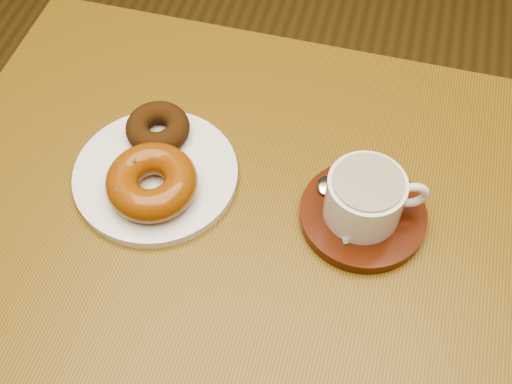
% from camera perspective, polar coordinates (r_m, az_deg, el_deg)
% --- Properties ---
extents(cafe_table, '(0.87, 0.66, 0.81)m').
position_cam_1_polar(cafe_table, '(0.99, -1.13, -4.68)').
color(cafe_table, brown).
rests_on(cafe_table, ground).
extents(donut_plate, '(0.28, 0.28, 0.01)m').
position_cam_1_polar(donut_plate, '(0.90, -8.89, 1.52)').
color(donut_plate, white).
rests_on(donut_plate, cafe_table).
extents(donut_cinnamon, '(0.11, 0.11, 0.03)m').
position_cam_1_polar(donut_cinnamon, '(0.92, -8.73, 5.66)').
color(donut_cinnamon, '#361D0A').
rests_on(donut_cinnamon, donut_plate).
extents(donut_caramel, '(0.14, 0.14, 0.05)m').
position_cam_1_polar(donut_caramel, '(0.86, -9.26, 0.88)').
color(donut_caramel, brown).
rests_on(donut_caramel, donut_plate).
extents(saucer, '(0.20, 0.20, 0.02)m').
position_cam_1_polar(saucer, '(0.86, 9.46, -2.05)').
color(saucer, '#3E1508').
rests_on(saucer, cafe_table).
extents(coffee_cup, '(0.13, 0.10, 0.07)m').
position_cam_1_polar(coffee_cup, '(0.82, 9.77, -0.45)').
color(coffee_cup, white).
rests_on(coffee_cup, saucer).
extents(teaspoon, '(0.06, 0.10, 0.01)m').
position_cam_1_polar(teaspoon, '(0.86, 6.43, 0.09)').
color(teaspoon, silver).
rests_on(teaspoon, saucer).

